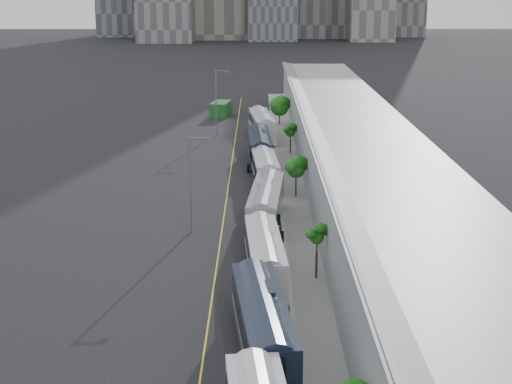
{
  "coord_description": "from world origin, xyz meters",
  "views": [
    {
      "loc": [
        1.76,
        -22.24,
        21.65
      ],
      "look_at": [
        1.63,
        48.8,
        3.0
      ],
      "focal_mm": 55.0,
      "sensor_mm": 36.0,
      "label": 1
    }
  ],
  "objects_px": {
    "bus_5": "(259,150)",
    "street_lamp_near": "(192,178)",
    "bus_1": "(263,332)",
    "bus_4": "(265,171)",
    "suv": "(221,104)",
    "bus_6": "(262,128)",
    "shipping_container": "(221,109)",
    "bus_2": "(265,261)",
    "street_lamp_far": "(217,98)",
    "bus_3": "(266,209)"
  },
  "relations": [
    {
      "from": "bus_6",
      "to": "street_lamp_near",
      "type": "bearing_deg",
      "value": -103.7
    },
    {
      "from": "bus_2",
      "to": "suv",
      "type": "bearing_deg",
      "value": 91.48
    },
    {
      "from": "suv",
      "to": "street_lamp_far",
      "type": "bearing_deg",
      "value": -80.24
    },
    {
      "from": "bus_1",
      "to": "street_lamp_far",
      "type": "height_order",
      "value": "street_lamp_far"
    },
    {
      "from": "bus_2",
      "to": "bus_1",
      "type": "bearing_deg",
      "value": -94.38
    },
    {
      "from": "suv",
      "to": "shipping_container",
      "type": "bearing_deg",
      "value": -79.15
    },
    {
      "from": "street_lamp_near",
      "to": "street_lamp_far",
      "type": "xyz_separation_m",
      "value": [
        -0.16,
        48.35,
        0.46
      ]
    },
    {
      "from": "bus_5",
      "to": "bus_6",
      "type": "relative_size",
      "value": 0.98
    },
    {
      "from": "bus_6",
      "to": "bus_1",
      "type": "bearing_deg",
      "value": -95.72
    },
    {
      "from": "bus_6",
      "to": "suv",
      "type": "distance_m",
      "value": 31.79
    },
    {
      "from": "bus_4",
      "to": "street_lamp_far",
      "type": "bearing_deg",
      "value": 99.01
    },
    {
      "from": "street_lamp_near",
      "to": "shipping_container",
      "type": "bearing_deg",
      "value": 90.42
    },
    {
      "from": "street_lamp_near",
      "to": "suv",
      "type": "distance_m",
      "value": 75.74
    },
    {
      "from": "shipping_container",
      "to": "bus_1",
      "type": "bearing_deg",
      "value": -77.25
    },
    {
      "from": "bus_1",
      "to": "suv",
      "type": "distance_m",
      "value": 100.79
    },
    {
      "from": "bus_1",
      "to": "bus_2",
      "type": "distance_m",
      "value": 12.94
    },
    {
      "from": "bus_1",
      "to": "bus_3",
      "type": "xyz_separation_m",
      "value": [
        0.49,
        26.76,
        -0.0
      ]
    },
    {
      "from": "bus_1",
      "to": "bus_6",
      "type": "relative_size",
      "value": 0.98
    },
    {
      "from": "bus_3",
      "to": "bus_4",
      "type": "relative_size",
      "value": 1.09
    },
    {
      "from": "bus_5",
      "to": "bus_4",
      "type": "bearing_deg",
      "value": -89.37
    },
    {
      "from": "bus_3",
      "to": "bus_1",
      "type": "bearing_deg",
      "value": -86.58
    },
    {
      "from": "bus_5",
      "to": "shipping_container",
      "type": "xyz_separation_m",
      "value": [
        -6.59,
        36.98,
        -0.41
      ]
    },
    {
      "from": "bus_2",
      "to": "suv",
      "type": "relative_size",
      "value": 2.29
    },
    {
      "from": "bus_1",
      "to": "bus_5",
      "type": "bearing_deg",
      "value": 84.09
    },
    {
      "from": "bus_2",
      "to": "street_lamp_far",
      "type": "distance_m",
      "value": 60.83
    },
    {
      "from": "bus_6",
      "to": "street_lamp_far",
      "type": "xyz_separation_m",
      "value": [
        -6.65,
        3.62,
        3.85
      ]
    },
    {
      "from": "bus_4",
      "to": "suv",
      "type": "xyz_separation_m",
      "value": [
        -7.63,
        57.88,
        -0.77
      ]
    },
    {
      "from": "bus_6",
      "to": "street_lamp_near",
      "type": "relative_size",
      "value": 1.58
    },
    {
      "from": "bus_1",
      "to": "bus_4",
      "type": "height_order",
      "value": "bus_1"
    },
    {
      "from": "bus_5",
      "to": "bus_6",
      "type": "bearing_deg",
      "value": 86.33
    },
    {
      "from": "bus_1",
      "to": "bus_4",
      "type": "relative_size",
      "value": 1.09
    },
    {
      "from": "bus_2",
      "to": "bus_4",
      "type": "xyz_separation_m",
      "value": [
        0.27,
        29.73,
        -0.0
      ]
    },
    {
      "from": "bus_1",
      "to": "street_lamp_far",
      "type": "relative_size",
      "value": 1.41
    },
    {
      "from": "bus_6",
      "to": "bus_5",
      "type": "bearing_deg",
      "value": -96.83
    },
    {
      "from": "bus_1",
      "to": "bus_4",
      "type": "xyz_separation_m",
      "value": [
        0.51,
        42.66,
        -0.13
      ]
    },
    {
      "from": "street_lamp_near",
      "to": "shipping_container",
      "type": "height_order",
      "value": "street_lamp_near"
    },
    {
      "from": "bus_2",
      "to": "suv",
      "type": "distance_m",
      "value": 87.92
    },
    {
      "from": "bus_6",
      "to": "street_lamp_far",
      "type": "bearing_deg",
      "value": 145.97
    },
    {
      "from": "bus_1",
      "to": "suv",
      "type": "bearing_deg",
      "value": 88.08
    },
    {
      "from": "shipping_container",
      "to": "suv",
      "type": "relative_size",
      "value": 1.13
    },
    {
      "from": "bus_2",
      "to": "shipping_container",
      "type": "distance_m",
      "value": 78.07
    },
    {
      "from": "bus_5",
      "to": "street_lamp_near",
      "type": "xyz_separation_m",
      "value": [
        -6.1,
        -28.79,
        3.41
      ]
    },
    {
      "from": "street_lamp_near",
      "to": "street_lamp_far",
      "type": "bearing_deg",
      "value": 90.19
    },
    {
      "from": "bus_4",
      "to": "shipping_container",
      "type": "distance_m",
      "value": 48.57
    },
    {
      "from": "bus_3",
      "to": "street_lamp_far",
      "type": "relative_size",
      "value": 1.41
    },
    {
      "from": "bus_2",
      "to": "bus_6",
      "type": "distance_m",
      "value": 56.72
    },
    {
      "from": "suv",
      "to": "bus_6",
      "type": "bearing_deg",
      "value": -68.35
    },
    {
      "from": "bus_2",
      "to": "bus_5",
      "type": "bearing_deg",
      "value": 87.09
    },
    {
      "from": "bus_2",
      "to": "street_lamp_far",
      "type": "height_order",
      "value": "street_lamp_far"
    },
    {
      "from": "bus_4",
      "to": "bus_6",
      "type": "bearing_deg",
      "value": 86.82
    }
  ]
}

